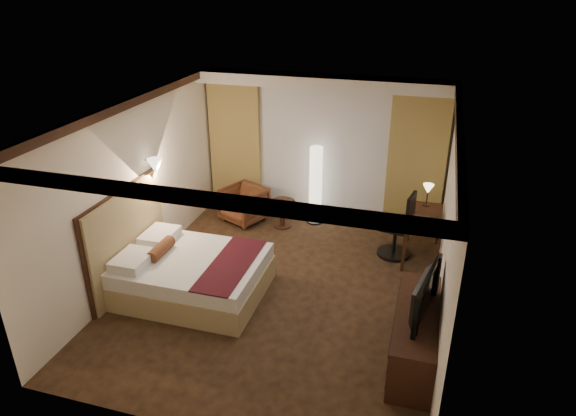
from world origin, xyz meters
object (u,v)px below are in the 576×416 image
(armchair, at_px, (244,203))
(dresser, at_px, (415,334))
(office_chair, at_px, (396,224))
(bed, at_px, (193,276))
(desk, at_px, (422,237))
(side_table, at_px, (283,214))
(floor_lamp, at_px, (316,185))
(television, at_px, (418,289))

(armchair, xyz_separation_m, dresser, (3.34, -2.97, -0.03))
(office_chair, bearing_deg, bed, -133.27)
(desk, height_order, office_chair, office_chair)
(side_table, distance_m, office_chair, 2.17)
(office_chair, height_order, dresser, office_chair)
(floor_lamp, height_order, desk, floor_lamp)
(armchair, bearing_deg, dresser, -16.62)
(television, bearing_deg, desk, 11.92)
(television, bearing_deg, floor_lamp, 42.83)
(desk, bearing_deg, side_table, 170.16)
(armchair, xyz_separation_m, television, (3.31, -2.97, 0.61))
(side_table, bearing_deg, television, -49.24)
(side_table, relative_size, desk, 0.44)
(armchair, distance_m, side_table, 0.78)
(armchair, height_order, television, television)
(office_chair, bearing_deg, television, -68.74)
(armchair, bearing_deg, side_table, 23.49)
(armchair, height_order, desk, desk)
(side_table, distance_m, television, 3.96)
(desk, height_order, dresser, desk)
(armchair, bearing_deg, office_chair, 14.94)
(bed, height_order, office_chair, office_chair)
(bed, distance_m, desk, 3.72)
(side_table, relative_size, office_chair, 0.45)
(floor_lamp, relative_size, office_chair, 1.32)
(desk, distance_m, office_chair, 0.48)
(floor_lamp, height_order, television, floor_lamp)
(side_table, xyz_separation_m, dresser, (2.57, -2.95, 0.08))
(office_chair, xyz_separation_m, television, (0.45, -2.46, 0.41))
(armchair, xyz_separation_m, floor_lamp, (1.30, 0.33, 0.38))
(side_table, relative_size, floor_lamp, 0.34)
(armchair, relative_size, television, 0.69)
(side_table, xyz_separation_m, floor_lamp, (0.53, 0.35, 0.49))
(desk, distance_m, dresser, 2.51)
(armchair, bearing_deg, bed, -61.46)
(dresser, height_order, television, television)
(armchair, bearing_deg, television, -16.87)
(bed, distance_m, dresser, 3.23)
(desk, bearing_deg, armchair, 172.07)
(armchair, height_order, side_table, armchair)
(dresser, bearing_deg, office_chair, 101.10)
(armchair, xyz_separation_m, desk, (3.29, -0.46, 0.01))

